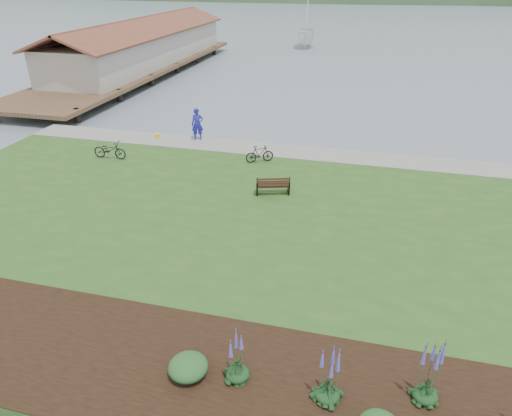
{
  "coord_description": "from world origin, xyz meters",
  "views": [
    {
      "loc": [
        3.79,
        -17.72,
        9.82
      ],
      "look_at": [
        -0.22,
        -2.06,
        1.3
      ],
      "focal_mm": 32.0,
      "sensor_mm": 36.0,
      "label": 1
    }
  ],
  "objects_px": {
    "person": "(197,122)",
    "bicycle_a": "(110,150)",
    "sailboat": "(306,47)",
    "park_bench": "(273,185)"
  },
  "relations": [
    {
      "from": "person",
      "to": "bicycle_a",
      "type": "height_order",
      "value": "person"
    },
    {
      "from": "park_bench",
      "to": "person",
      "type": "relative_size",
      "value": 0.72
    },
    {
      "from": "sailboat",
      "to": "person",
      "type": "bearing_deg",
      "value": -96.76
    },
    {
      "from": "person",
      "to": "sailboat",
      "type": "distance_m",
      "value": 41.42
    },
    {
      "from": "park_bench",
      "to": "bicycle_a",
      "type": "bearing_deg",
      "value": 149.47
    },
    {
      "from": "bicycle_a",
      "to": "sailboat",
      "type": "bearing_deg",
      "value": -6.49
    },
    {
      "from": "person",
      "to": "bicycle_a",
      "type": "bearing_deg",
      "value": -154.58
    },
    {
      "from": "bicycle_a",
      "to": "sailboat",
      "type": "xyz_separation_m",
      "value": [
        3.94,
        45.52,
        -0.9
      ]
    },
    {
      "from": "park_bench",
      "to": "sailboat",
      "type": "height_order",
      "value": "sailboat"
    },
    {
      "from": "person",
      "to": "bicycle_a",
      "type": "relative_size",
      "value": 1.21
    }
  ]
}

